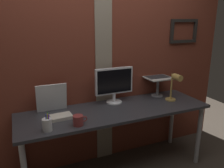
{
  "coord_description": "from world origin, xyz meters",
  "views": [
    {
      "loc": [
        -0.83,
        -1.97,
        1.67
      ],
      "look_at": [
        0.09,
        0.16,
        1.0
      ],
      "focal_mm": 36.5,
      "sensor_mm": 36.0,
      "label": 1
    }
  ],
  "objects_px": {
    "desk_lamp": "(175,85)",
    "coffee_mug": "(78,120)",
    "laptop": "(155,73)",
    "whiteboard_panel": "(52,98)",
    "pen_cup": "(47,125)",
    "monitor": "(114,83)"
  },
  "relations": [
    {
      "from": "laptop",
      "to": "desk_lamp",
      "type": "relative_size",
      "value": 0.93
    },
    {
      "from": "laptop",
      "to": "desk_lamp",
      "type": "bearing_deg",
      "value": -79.98
    },
    {
      "from": "monitor",
      "to": "coffee_mug",
      "type": "xyz_separation_m",
      "value": [
        -0.53,
        -0.4,
        -0.19
      ]
    },
    {
      "from": "whiteboard_panel",
      "to": "coffee_mug",
      "type": "bearing_deg",
      "value": -69.54
    },
    {
      "from": "monitor",
      "to": "pen_cup",
      "type": "distance_m",
      "value": 0.91
    },
    {
      "from": "whiteboard_panel",
      "to": "pen_cup",
      "type": "relative_size",
      "value": 1.77
    },
    {
      "from": "laptop",
      "to": "desk_lamp",
      "type": "distance_m",
      "value": 0.33
    },
    {
      "from": "desk_lamp",
      "to": "pen_cup",
      "type": "xyz_separation_m",
      "value": [
        -1.44,
        -0.16,
        -0.15
      ]
    },
    {
      "from": "monitor",
      "to": "pen_cup",
      "type": "xyz_separation_m",
      "value": [
        -0.8,
        -0.4,
        -0.18
      ]
    },
    {
      "from": "whiteboard_panel",
      "to": "coffee_mug",
      "type": "distance_m",
      "value": 0.47
    },
    {
      "from": "laptop",
      "to": "coffee_mug",
      "type": "xyz_separation_m",
      "value": [
        -1.11,
        -0.47,
        -0.23
      ]
    },
    {
      "from": "desk_lamp",
      "to": "pen_cup",
      "type": "distance_m",
      "value": 1.45
    },
    {
      "from": "laptop",
      "to": "coffee_mug",
      "type": "height_order",
      "value": "laptop"
    },
    {
      "from": "desk_lamp",
      "to": "coffee_mug",
      "type": "distance_m",
      "value": 1.19
    },
    {
      "from": "desk_lamp",
      "to": "pen_cup",
      "type": "bearing_deg",
      "value": -173.82
    },
    {
      "from": "whiteboard_panel",
      "to": "desk_lamp",
      "type": "bearing_deg",
      "value": -11.57
    },
    {
      "from": "whiteboard_panel",
      "to": "pen_cup",
      "type": "height_order",
      "value": "whiteboard_panel"
    },
    {
      "from": "pen_cup",
      "to": "whiteboard_panel",
      "type": "bearing_deg",
      "value": 75.38
    },
    {
      "from": "laptop",
      "to": "pen_cup",
      "type": "relative_size",
      "value": 1.78
    },
    {
      "from": "laptop",
      "to": "whiteboard_panel",
      "type": "xyz_separation_m",
      "value": [
        -1.27,
        -0.04,
        -0.14
      ]
    },
    {
      "from": "desk_lamp",
      "to": "whiteboard_panel",
      "type": "bearing_deg",
      "value": 168.43
    },
    {
      "from": "laptop",
      "to": "desk_lamp",
      "type": "xyz_separation_m",
      "value": [
        0.06,
        -0.31,
        -0.08
      ]
    }
  ]
}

